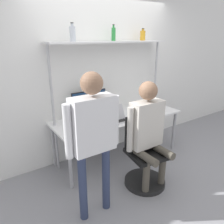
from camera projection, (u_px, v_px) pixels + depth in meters
ground_plane at (133, 167)px, 3.43m from camera, size 12.00×12.00×0.00m
wall_back at (104, 74)px, 3.62m from camera, size 8.00×0.06×2.70m
desk at (118, 120)px, 3.52m from camera, size 2.11×0.76×0.73m
shelf_unit at (111, 57)px, 3.37m from camera, size 2.00×0.31×1.88m
monitor at (89, 103)px, 3.38m from camera, size 0.58×0.21×0.43m
laptop at (116, 117)px, 3.30m from camera, size 0.33×0.24×0.22m
cell_phone at (133, 118)px, 3.43m from camera, size 0.07×0.15×0.01m
office_chair at (144, 164)px, 2.99m from camera, size 0.56×0.56×0.94m
person_seated at (148, 127)px, 2.77m from camera, size 0.60×0.48×1.44m
person_standing at (93, 130)px, 2.21m from camera, size 0.62×0.22×1.64m
bottle_amber at (143, 35)px, 3.59m from camera, size 0.09×0.09×0.19m
bottle_clear at (73, 34)px, 2.93m from camera, size 0.08×0.08×0.24m
bottle_green at (113, 34)px, 3.28m from camera, size 0.06×0.06×0.23m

